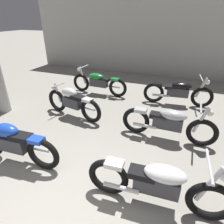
% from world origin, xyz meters
% --- Properties ---
extents(back_wall, '(12.71, 0.24, 3.60)m').
position_xyz_m(back_wall, '(0.00, 8.26, 1.80)').
color(back_wall, '#B2B2AD').
rests_on(back_wall, ground).
extents(motorcycle_left_row_0, '(1.97, 0.49, 0.88)m').
position_xyz_m(motorcycle_left_row_0, '(-1.35, 0.92, 0.46)').
color(motorcycle_left_row_0, black).
rests_on(motorcycle_left_row_0, ground).
extents(motorcycle_left_row_1, '(1.95, 0.58, 0.88)m').
position_xyz_m(motorcycle_left_row_1, '(-1.36, 3.03, 0.46)').
color(motorcycle_left_row_1, black).
rests_on(motorcycle_left_row_1, ground).
extents(motorcycle_left_row_2, '(2.17, 0.68, 0.97)m').
position_xyz_m(motorcycle_left_row_2, '(-1.44, 4.91, 0.45)').
color(motorcycle_left_row_2, black).
rests_on(motorcycle_left_row_2, ground).
extents(motorcycle_right_row_0, '(2.17, 0.68, 0.97)m').
position_xyz_m(motorcycle_right_row_0, '(1.41, 0.95, 0.45)').
color(motorcycle_right_row_0, black).
rests_on(motorcycle_right_row_0, ground).
extents(motorcycle_right_row_1, '(2.17, 0.68, 0.97)m').
position_xyz_m(motorcycle_right_row_1, '(1.32, 2.85, 0.45)').
color(motorcycle_right_row_1, black).
rests_on(motorcycle_right_row_1, ground).
extents(motorcycle_right_row_2, '(2.17, 0.68, 0.97)m').
position_xyz_m(motorcycle_right_row_2, '(1.35, 4.98, 0.45)').
color(motorcycle_right_row_2, black).
rests_on(motorcycle_right_row_2, ground).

